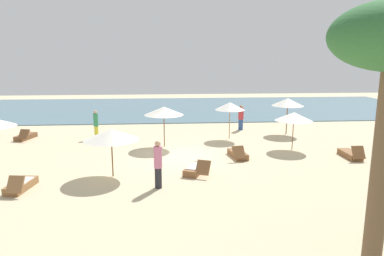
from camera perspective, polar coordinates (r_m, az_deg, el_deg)
The scene contains 15 objects.
ground_plane at distance 17.36m, azimuth -1.62°, elevation -4.84°, with size 60.00×60.00×0.00m, color beige.
ocean_water at distance 34.00m, azimuth -2.99°, elevation 3.27°, with size 48.00×16.00×0.06m, color slate.
umbrella_0 at distance 23.14m, azimuth 15.29°, elevation 4.08°, with size 2.01×2.01×2.30m.
umbrella_1 at distance 19.31m, azimuth 16.22°, elevation 1.80°, with size 1.98×1.98×2.01m.
umbrella_4 at distance 14.65m, azimuth -13.00°, elevation -1.05°, with size 2.25×2.25×2.00m.
umbrella_5 at distance 19.15m, azimuth -4.59°, elevation 2.80°, with size 2.15×2.15×2.23m.
umbrella_6 at distance 21.09m, azimuth 6.17°, elevation 3.56°, with size 1.79×1.79×2.22m.
lounger_0 at distance 15.08m, azimuth 0.62°, elevation -6.68°, with size 1.20×1.78×0.69m.
lounger_1 at distance 23.40m, azimuth -25.43°, elevation -1.25°, with size 0.98×1.77×0.71m.
lounger_2 at distance 19.00m, azimuth 24.39°, elevation -3.91°, with size 0.62×1.66×0.73m.
lounger_3 at distance 14.72m, azimuth -26.09°, elevation -8.36°, with size 0.82×1.72×0.73m.
lounger_4 at distance 17.50m, azimuth 7.45°, elevation -4.22°, with size 0.83×1.74×0.72m.
person_0 at distance 23.98m, azimuth 7.95°, elevation 1.70°, with size 0.43×0.43×1.70m.
person_1 at distance 22.09m, azimuth -15.34°, elevation 0.65°, with size 0.35×0.35×1.72m.
person_2 at distance 13.26m, azimuth -5.54°, elevation -5.83°, with size 0.44×0.44×1.84m.
Camera 1 is at (-0.77, -16.64, 4.88)m, focal length 32.82 mm.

